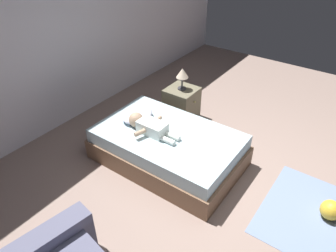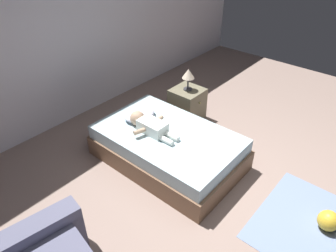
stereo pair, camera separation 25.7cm
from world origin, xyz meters
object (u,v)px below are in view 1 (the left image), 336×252
bed (168,147)px  toothbrush (155,121)px  lamp (182,74)px  pillow (137,115)px  toy_ball (331,210)px  nightstand (182,104)px  baby (148,126)px

bed → toothbrush: toothbrush is taller
bed → lamp: size_ratio=5.49×
toothbrush → pillow: bearing=107.8°
lamp → toy_ball: 2.53m
pillow → toothbrush: 0.25m
pillow → nightstand: 0.98m
baby → toothbrush: 0.22m
baby → nightstand: size_ratio=1.42×
toothbrush → lamp: bearing=10.6°
pillow → toy_ball: 2.46m
lamp → toothbrush: bearing=-169.4°
bed → nightstand: bearing=24.4°
bed → pillow: bearing=87.8°
bed → toothbrush: bearing=70.9°
baby → toy_ball: baby is taller
toothbrush → nightstand: (0.87, 0.16, -0.20)m
lamp → toy_ball: bearing=-107.0°
lamp → bed: bearing=-155.6°
baby → toy_ball: 2.20m
baby → toothbrush: (0.20, 0.06, -0.07)m
lamp → toy_ball: lamp is taller
nightstand → toy_ball: size_ratio=2.36×
lamp → toy_ball: size_ratio=1.55×
baby → toothbrush: baby is taller
toothbrush → toy_ball: bearing=-86.1°
bed → baby: (-0.11, 0.22, 0.30)m
bed → nightstand: nightstand is taller
pillow → lamp: 0.97m
bed → lamp: 1.18m
nightstand → lamp: lamp is taller
bed → toothbrush: size_ratio=16.15×
bed → pillow: (0.02, 0.51, 0.29)m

